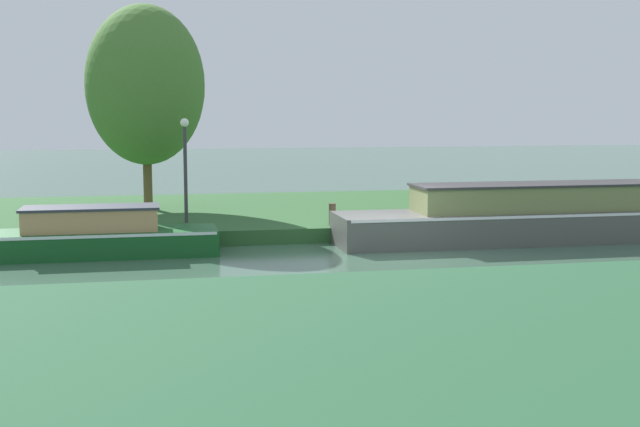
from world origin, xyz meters
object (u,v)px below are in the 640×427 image
Objects in this scene: lamp_post at (185,157)px; mooring_post_near at (332,214)px; willow_tree_left at (145,85)px; forest_narrowboat at (99,236)px; slate_barge at (527,216)px.

lamp_post is 4.92× the size of mooring_post_near.
forest_narrowboat is at bearing -100.88° from willow_tree_left.
willow_tree_left is at bearing 148.27° from slate_barge.
lamp_post is (2.22, 2.73, 1.73)m from forest_narrowboat.
willow_tree_left is at bearing 106.79° from lamp_post.
willow_tree_left is 2.20× the size of lamp_post.
lamp_post is (-8.92, 2.73, 1.54)m from slate_barge.
forest_narrowboat is at bearing 180.00° from slate_barge.
lamp_post reaches higher than slate_barge.
forest_narrowboat is 0.87× the size of willow_tree_left.
slate_barge is 3.41× the size of lamp_post.
slate_barge is at bearing -16.99° from lamp_post.
willow_tree_left reaches higher than lamp_post.
willow_tree_left is 4.14m from lamp_post.
forest_narrowboat is at bearing -129.16° from lamp_post.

